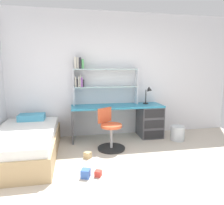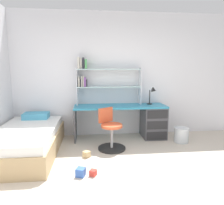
{
  "view_description": "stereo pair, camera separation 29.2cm",
  "coord_description": "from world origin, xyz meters",
  "px_view_note": "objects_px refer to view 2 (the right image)",
  "views": [
    {
      "loc": [
        -0.91,
        -2.17,
        1.5
      ],
      "look_at": [
        -0.24,
        1.36,
        0.91
      ],
      "focal_mm": 32.73,
      "sensor_mm": 36.0,
      "label": 1
    },
    {
      "loc": [
        -0.62,
        -2.21,
        1.5
      ],
      "look_at": [
        -0.24,
        1.36,
        0.91
      ],
      "focal_mm": 32.73,
      "sensor_mm": 36.0,
      "label": 2
    }
  ],
  "objects_px": {
    "desk": "(144,119)",
    "swivel_chair": "(111,133)",
    "toy_block_red_0": "(93,173)",
    "toy_block_blue_1": "(81,172)",
    "toy_block_natural_2": "(87,154)",
    "waste_bin": "(181,135)",
    "bookshelf_hutch": "(100,78)",
    "bed_platform": "(27,141)",
    "desk_lamp": "(153,93)"
  },
  "relations": [
    {
      "from": "toy_block_blue_1",
      "to": "waste_bin",
      "type": "bearing_deg",
      "value": 30.08
    },
    {
      "from": "bed_platform",
      "to": "toy_block_natural_2",
      "type": "xyz_separation_m",
      "value": [
        1.05,
        -0.26,
        -0.19
      ]
    },
    {
      "from": "bookshelf_hutch",
      "to": "toy_block_natural_2",
      "type": "bearing_deg",
      "value": -104.72
    },
    {
      "from": "desk",
      "to": "bookshelf_hutch",
      "type": "height_order",
      "value": "bookshelf_hutch"
    },
    {
      "from": "bookshelf_hutch",
      "to": "bed_platform",
      "type": "relative_size",
      "value": 0.74
    },
    {
      "from": "desk_lamp",
      "to": "bed_platform",
      "type": "relative_size",
      "value": 0.2
    },
    {
      "from": "bed_platform",
      "to": "toy_block_natural_2",
      "type": "height_order",
      "value": "bed_platform"
    },
    {
      "from": "bed_platform",
      "to": "toy_block_blue_1",
      "type": "distance_m",
      "value": 1.34
    },
    {
      "from": "desk",
      "to": "toy_block_red_0",
      "type": "height_order",
      "value": "desk"
    },
    {
      "from": "bed_platform",
      "to": "desk",
      "type": "bearing_deg",
      "value": 15.98
    },
    {
      "from": "swivel_chair",
      "to": "bookshelf_hutch",
      "type": "bearing_deg",
      "value": 102.82
    },
    {
      "from": "bookshelf_hutch",
      "to": "bed_platform",
      "type": "xyz_separation_m",
      "value": [
        -1.34,
        -0.82,
        -1.07
      ]
    },
    {
      "from": "bookshelf_hutch",
      "to": "toy_block_blue_1",
      "type": "xyz_separation_m",
      "value": [
        -0.36,
        -1.71,
        -1.25
      ]
    },
    {
      "from": "toy_block_blue_1",
      "to": "toy_block_natural_2",
      "type": "height_order",
      "value": "toy_block_blue_1"
    },
    {
      "from": "swivel_chair",
      "to": "toy_block_natural_2",
      "type": "distance_m",
      "value": 0.62
    },
    {
      "from": "toy_block_red_0",
      "to": "toy_block_blue_1",
      "type": "xyz_separation_m",
      "value": [
        -0.17,
        0.01,
        0.02
      ]
    },
    {
      "from": "waste_bin",
      "to": "toy_block_natural_2",
      "type": "xyz_separation_m",
      "value": [
        -1.94,
        -0.53,
        -0.1
      ]
    },
    {
      "from": "desk",
      "to": "toy_block_red_0",
      "type": "xyz_separation_m",
      "value": [
        -1.14,
        -1.55,
        -0.37
      ]
    },
    {
      "from": "bookshelf_hutch",
      "to": "waste_bin",
      "type": "distance_m",
      "value": 2.1
    },
    {
      "from": "desk_lamp",
      "to": "waste_bin",
      "type": "height_order",
      "value": "desk_lamp"
    },
    {
      "from": "bookshelf_hutch",
      "to": "toy_block_red_0",
      "type": "xyz_separation_m",
      "value": [
        -0.18,
        -1.71,
        -1.27
      ]
    },
    {
      "from": "toy_block_natural_2",
      "to": "bed_platform",
      "type": "bearing_deg",
      "value": 166.37
    },
    {
      "from": "toy_block_red_0",
      "to": "toy_block_natural_2",
      "type": "distance_m",
      "value": 0.65
    },
    {
      "from": "bed_platform",
      "to": "bookshelf_hutch",
      "type": "bearing_deg",
      "value": 31.55
    },
    {
      "from": "desk_lamp",
      "to": "toy_block_red_0",
      "type": "height_order",
      "value": "desk_lamp"
    },
    {
      "from": "swivel_chair",
      "to": "toy_block_red_0",
      "type": "height_order",
      "value": "swivel_chair"
    },
    {
      "from": "bookshelf_hutch",
      "to": "desk_lamp",
      "type": "xyz_separation_m",
      "value": [
        1.16,
        -0.11,
        -0.33
      ]
    },
    {
      "from": "desk",
      "to": "waste_bin",
      "type": "distance_m",
      "value": 0.84
    },
    {
      "from": "bed_platform",
      "to": "waste_bin",
      "type": "distance_m",
      "value": 3.01
    },
    {
      "from": "desk",
      "to": "bed_platform",
      "type": "bearing_deg",
      "value": -164.02
    },
    {
      "from": "desk",
      "to": "desk_lamp",
      "type": "relative_size",
      "value": 5.12
    },
    {
      "from": "bed_platform",
      "to": "toy_block_natural_2",
      "type": "bearing_deg",
      "value": -13.63
    },
    {
      "from": "toy_block_natural_2",
      "to": "swivel_chair",
      "type": "bearing_deg",
      "value": 36.91
    },
    {
      "from": "bookshelf_hutch",
      "to": "swivel_chair",
      "type": "relative_size",
      "value": 1.82
    },
    {
      "from": "bookshelf_hutch",
      "to": "toy_block_blue_1",
      "type": "height_order",
      "value": "bookshelf_hutch"
    },
    {
      "from": "desk_lamp",
      "to": "waste_bin",
      "type": "xyz_separation_m",
      "value": [
        0.5,
        -0.43,
        -0.83
      ]
    },
    {
      "from": "desk",
      "to": "bookshelf_hutch",
      "type": "bearing_deg",
      "value": 170.26
    },
    {
      "from": "swivel_chair",
      "to": "waste_bin",
      "type": "bearing_deg",
      "value": 7.47
    },
    {
      "from": "desk",
      "to": "waste_bin",
      "type": "bearing_deg",
      "value": -28.28
    },
    {
      "from": "waste_bin",
      "to": "toy_block_natural_2",
      "type": "relative_size",
      "value": 2.98
    },
    {
      "from": "waste_bin",
      "to": "toy_block_red_0",
      "type": "distance_m",
      "value": 2.18
    },
    {
      "from": "desk_lamp",
      "to": "toy_block_blue_1",
      "type": "relative_size",
      "value": 3.24
    },
    {
      "from": "bed_platform",
      "to": "toy_block_red_0",
      "type": "distance_m",
      "value": 1.47
    },
    {
      "from": "desk",
      "to": "swivel_chair",
      "type": "xyz_separation_m",
      "value": [
        -0.79,
        -0.57,
        -0.11
      ]
    },
    {
      "from": "toy_block_blue_1",
      "to": "toy_block_natural_2",
      "type": "bearing_deg",
      "value": 83.44
    },
    {
      "from": "bed_platform",
      "to": "waste_bin",
      "type": "xyz_separation_m",
      "value": [
        2.99,
        0.28,
        -0.09
      ]
    },
    {
      "from": "waste_bin",
      "to": "toy_block_blue_1",
      "type": "distance_m",
      "value": 2.33
    },
    {
      "from": "desk",
      "to": "bed_platform",
      "type": "xyz_separation_m",
      "value": [
        -2.29,
        -0.66,
        -0.17
      ]
    },
    {
      "from": "waste_bin",
      "to": "toy_block_natural_2",
      "type": "bearing_deg",
      "value": -164.62
    },
    {
      "from": "desk",
      "to": "swivel_chair",
      "type": "relative_size",
      "value": 2.55
    }
  ]
}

